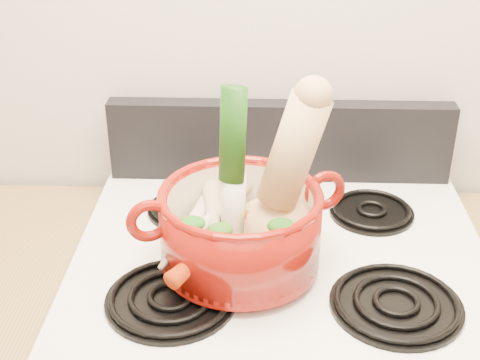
{
  "coord_description": "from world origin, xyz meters",
  "views": [
    {
      "loc": [
        -0.04,
        0.35,
        1.67
      ],
      "look_at": [
        -0.08,
        1.32,
        1.15
      ],
      "focal_mm": 50.0,
      "sensor_mm": 36.0,
      "label": 1
    }
  ],
  "objects": [
    {
      "name": "ginger",
      "position": [
        -0.03,
        1.43,
        1.02
      ],
      "size": [
        0.09,
        0.07,
        0.04
      ],
      "primitive_type": "ellipsoid",
      "rotation": [
        0.0,
        0.0,
        0.2
      ],
      "color": "tan",
      "rests_on": "dutch_oven"
    },
    {
      "name": "parsnip_3",
      "position": [
        -0.15,
        1.34,
        1.04
      ],
      "size": [
        0.14,
        0.16,
        0.05
      ],
      "primitive_type": "cone",
      "rotation": [
        1.66,
        0.0,
        -0.68
      ],
      "color": "beige",
      "rests_on": "dutch_oven"
    },
    {
      "name": "carrot_0",
      "position": [
        -0.1,
        1.3,
        1.02
      ],
      "size": [
        0.03,
        0.16,
        0.04
      ],
      "primitive_type": "cone",
      "rotation": [
        1.66,
        0.0,
        0.01
      ],
      "color": "#CE500A",
      "rests_on": "dutch_oven"
    },
    {
      "name": "control_backsplash",
      "position": [
        0.0,
        1.7,
        1.04
      ],
      "size": [
        0.76,
        0.05,
        0.18
      ],
      "primitive_type": "cube",
      "color": "black",
      "rests_on": "cooktop"
    },
    {
      "name": "carrot_1",
      "position": [
        -0.14,
        1.26,
        1.02
      ],
      "size": [
        0.11,
        0.15,
        0.05
      ],
      "primitive_type": "cone",
      "rotation": [
        1.66,
        0.0,
        -0.57
      ],
      "color": "red",
      "rests_on": "dutch_oven"
    },
    {
      "name": "burner_back_left",
      "position": [
        -0.19,
        1.54,
        0.96
      ],
      "size": [
        0.17,
        0.17,
        0.02
      ],
      "primitive_type": "cylinder",
      "color": "black",
      "rests_on": "cooktop"
    },
    {
      "name": "cooktop",
      "position": [
        0.0,
        1.4,
        0.93
      ],
      "size": [
        0.78,
        0.67,
        0.03
      ],
      "primitive_type": "cube",
      "color": "white",
      "rests_on": "stove_body"
    },
    {
      "name": "parsnip_4",
      "position": [
        -0.13,
        1.41,
        1.04
      ],
      "size": [
        0.16,
        0.18,
        0.06
      ],
      "primitive_type": "cone",
      "rotation": [
        1.66,
        0.0,
        -0.73
      ],
      "color": "beige",
      "rests_on": "dutch_oven"
    },
    {
      "name": "burner_back_right",
      "position": [
        0.19,
        1.54,
        0.96
      ],
      "size": [
        0.17,
        0.17,
        0.02
      ],
      "primitive_type": "cylinder",
      "color": "black",
      "rests_on": "cooktop"
    },
    {
      "name": "parsnip_5",
      "position": [
        -0.13,
        1.37,
        1.05
      ],
      "size": [
        0.07,
        0.24,
        0.06
      ],
      "primitive_type": "cone",
      "rotation": [
        1.66,
        0.0,
        0.12
      ],
      "color": "beige",
      "rests_on": "dutch_oven"
    },
    {
      "name": "wall_back",
      "position": [
        0.0,
        1.75,
        1.3
      ],
      "size": [
        3.5,
        0.02,
        2.6
      ],
      "primitive_type": "cube",
      "color": "beige",
      "rests_on": "floor"
    },
    {
      "name": "parsnip_0",
      "position": [
        -0.14,
        1.37,
        1.02
      ],
      "size": [
        0.05,
        0.21,
        0.06
      ],
      "primitive_type": "cone",
      "rotation": [
        1.66,
        0.0,
        0.07
      ],
      "color": "beige",
      "rests_on": "dutch_oven"
    },
    {
      "name": "parsnip_2",
      "position": [
        -0.12,
        1.41,
        1.03
      ],
      "size": [
        0.07,
        0.21,
        0.06
      ],
      "primitive_type": "cone",
      "rotation": [
        1.66,
        0.0,
        0.1
      ],
      "color": "beige",
      "rests_on": "dutch_oven"
    },
    {
      "name": "dutch_oven",
      "position": [
        -0.08,
        1.34,
        1.04
      ],
      "size": [
        0.37,
        0.37,
        0.14
      ],
      "primitive_type": "cylinder",
      "rotation": [
        0.0,
        0.0,
        0.36
      ],
      "color": "maroon",
      "rests_on": "burner_front_left"
    },
    {
      "name": "carrot_2",
      "position": [
        -0.04,
        1.32,
        1.03
      ],
      "size": [
        0.1,
        0.18,
        0.05
      ],
      "primitive_type": "cone",
      "rotation": [
        1.66,
        0.0,
        0.37
      ],
      "color": "#CB480A",
      "rests_on": "dutch_oven"
    },
    {
      "name": "pot_handle_right",
      "position": [
        0.07,
        1.4,
        1.09
      ],
      "size": [
        0.08,
        0.04,
        0.08
      ],
      "primitive_type": "torus",
      "rotation": [
        1.57,
        0.0,
        0.36
      ],
      "color": "maroon",
      "rests_on": "dutch_oven"
    },
    {
      "name": "burner_front_right",
      "position": [
        0.19,
        1.24,
        0.96
      ],
      "size": [
        0.22,
        0.22,
        0.02
      ],
      "primitive_type": "cylinder",
      "color": "black",
      "rests_on": "cooktop"
    },
    {
      "name": "squash",
      "position": [
        0.01,
        1.33,
        1.15
      ],
      "size": [
        0.22,
        0.16,
        0.32
      ],
      "primitive_type": null,
      "rotation": [
        0.0,
        0.28,
        0.19
      ],
      "color": "tan",
      "rests_on": "dutch_oven"
    },
    {
      "name": "burner_front_left",
      "position": [
        -0.19,
        1.24,
        0.96
      ],
      "size": [
        0.22,
        0.22,
        0.02
      ],
      "primitive_type": "cylinder",
      "color": "black",
      "rests_on": "cooktop"
    },
    {
      "name": "pot_handle_left",
      "position": [
        -0.23,
        1.28,
        1.09
      ],
      "size": [
        0.08,
        0.04,
        0.08
      ],
      "primitive_type": "torus",
      "rotation": [
        1.57,
        0.0,
        0.36
      ],
      "color": "maroon",
      "rests_on": "dutch_oven"
    },
    {
      "name": "leek",
      "position": [
        -0.09,
        1.36,
        1.15
      ],
      "size": [
        0.07,
        0.09,
        0.31
      ],
      "primitive_type": "cylinder",
      "rotation": [
        -0.09,
        0.0,
        -0.38
      ],
      "color": "silver",
      "rests_on": "dutch_oven"
    },
    {
      "name": "parsnip_1",
      "position": [
        -0.17,
        1.35,
        1.03
      ],
      "size": [
        0.13,
        0.23,
        0.07
      ],
      "primitive_type": "cone",
      "rotation": [
        1.66,
        0.0,
        -0.38
      ],
      "color": "beige",
      "rests_on": "dutch_oven"
    }
  ]
}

